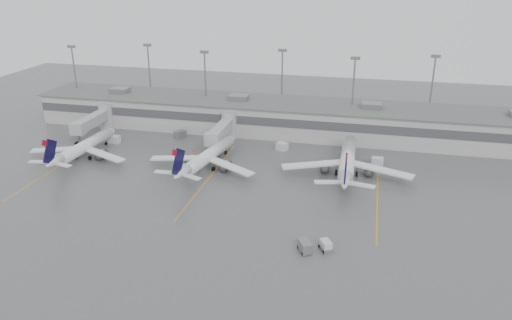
% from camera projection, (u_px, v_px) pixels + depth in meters
% --- Properties ---
extents(ground, '(260.00, 260.00, 0.00)m').
position_uv_depth(ground, '(266.00, 246.00, 80.74)').
color(ground, '#555558').
rests_on(ground, ground).
extents(terminal, '(152.00, 17.00, 9.45)m').
position_uv_depth(terminal, '(312.00, 119.00, 131.60)').
color(terminal, '#A7A7A2').
rests_on(terminal, ground).
extents(light_masts, '(142.40, 8.00, 20.60)m').
position_uv_depth(light_masts, '(316.00, 85.00, 133.90)').
color(light_masts, gray).
rests_on(light_masts, ground).
extents(jet_bridge_left, '(4.00, 17.20, 7.00)m').
position_uv_depth(jet_bridge_left, '(98.00, 119.00, 132.44)').
color(jet_bridge_left, '#9B9DA0').
rests_on(jet_bridge_left, ground).
extents(jet_bridge_right, '(4.00, 17.20, 7.00)m').
position_uv_depth(jet_bridge_right, '(224.00, 128.00, 124.99)').
color(jet_bridge_right, '#9B9DA0').
rests_on(jet_bridge_right, ground).
extents(stand_markings, '(105.25, 40.00, 0.01)m').
position_uv_depth(stand_markings, '(290.00, 186.00, 102.43)').
color(stand_markings, '#DE9E0D').
rests_on(stand_markings, ground).
extents(jet_far_left, '(24.38, 27.36, 8.85)m').
position_uv_depth(jet_far_left, '(83.00, 147.00, 115.63)').
color(jet_far_left, white).
rests_on(jet_far_left, ground).
extents(jet_mid_left, '(24.80, 28.01, 9.12)m').
position_uv_depth(jet_mid_left, '(206.00, 157.00, 109.69)').
color(jet_mid_left, white).
rests_on(jet_mid_left, ground).
extents(jet_mid_right, '(27.96, 31.33, 10.14)m').
position_uv_depth(jet_mid_right, '(347.00, 161.00, 106.58)').
color(jet_mid_right, white).
rests_on(jet_mid_right, ground).
extents(baggage_tug, '(2.60, 2.99, 1.65)m').
position_uv_depth(baggage_tug, '(326.00, 246.00, 79.38)').
color(baggage_tug, silver).
rests_on(baggage_tug, ground).
extents(baggage_cart, '(2.78, 3.25, 1.82)m').
position_uv_depth(baggage_cart, '(305.00, 246.00, 78.87)').
color(baggage_cart, slate).
rests_on(baggage_cart, ground).
extents(gse_uld_a, '(2.88, 2.10, 1.90)m').
position_uv_depth(gse_uld_a, '(115.00, 139.00, 126.13)').
color(gse_uld_a, silver).
rests_on(gse_uld_a, ground).
extents(gse_uld_b, '(3.13, 2.66, 1.88)m').
position_uv_depth(gse_uld_b, '(282.00, 146.00, 121.31)').
color(gse_uld_b, silver).
rests_on(gse_uld_b, ground).
extents(gse_uld_c, '(2.69, 1.88, 1.84)m').
position_uv_depth(gse_uld_c, '(377.00, 161.00, 112.32)').
color(gse_uld_c, silver).
rests_on(gse_uld_c, ground).
extents(gse_loader, '(2.91, 3.44, 1.84)m').
position_uv_depth(gse_loader, '(180.00, 134.00, 129.96)').
color(gse_loader, slate).
rests_on(gse_loader, ground).
extents(cone_a, '(0.43, 0.43, 0.69)m').
position_uv_depth(cone_a, '(109.00, 148.00, 121.96)').
color(cone_a, '#DC5304').
rests_on(cone_a, ground).
extents(cone_b, '(0.43, 0.43, 0.69)m').
position_uv_depth(cone_b, '(193.00, 150.00, 120.82)').
color(cone_b, '#DC5304').
rests_on(cone_b, ground).
extents(cone_c, '(0.42, 0.42, 0.66)m').
position_uv_depth(cone_c, '(347.00, 164.00, 112.42)').
color(cone_c, '#DC5304').
rests_on(cone_c, ground).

